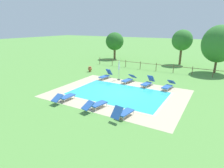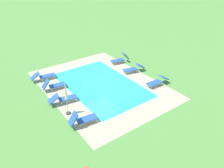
% 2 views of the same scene
% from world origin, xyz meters
% --- Properties ---
extents(ground_plane, '(160.00, 160.00, 0.00)m').
position_xyz_m(ground_plane, '(0.00, 0.00, 0.00)').
color(ground_plane, '#599342').
extents(pool_deck_paving, '(11.44, 8.45, 0.01)m').
position_xyz_m(pool_deck_paving, '(0.00, 0.00, 0.00)').
color(pool_deck_paving, '#BCAD8E').
rests_on(pool_deck_paving, ground).
extents(swimming_pool_water, '(8.10, 5.10, 0.01)m').
position_xyz_m(swimming_pool_water, '(0.00, 0.00, 0.01)').
color(swimming_pool_water, '#2DB7C6').
rests_on(swimming_pool_water, ground).
extents(pool_coping_rim, '(8.58, 5.58, 0.01)m').
position_xyz_m(pool_coping_rim, '(0.00, 0.00, 0.01)').
color(pool_coping_rim, beige).
rests_on(pool_coping_rim, ground).
extents(sun_lounger_north_near_steps, '(0.83, 1.88, 1.02)m').
position_xyz_m(sun_lounger_north_near_steps, '(-3.49, 3.59, 0.40)').
color(sun_lounger_north_near_steps, '#2856A8').
rests_on(sun_lounger_north_near_steps, ground).
extents(sun_lounger_north_mid, '(1.01, 2.14, 0.73)m').
position_xyz_m(sun_lounger_north_mid, '(0.20, -3.66, 0.36)').
color(sun_lounger_north_mid, '#2856A8').
rests_on(sun_lounger_north_mid, ground).
extents(sun_lounger_north_far, '(0.88, 2.10, 0.79)m').
position_xyz_m(sun_lounger_north_far, '(3.54, 3.43, 0.36)').
color(sun_lounger_north_far, '#2856A8').
rests_on(sun_lounger_north_far, ground).
extents(sun_lounger_north_end, '(0.87, 1.93, 0.98)m').
position_xyz_m(sun_lounger_north_end, '(2.51, -3.92, 0.39)').
color(sun_lounger_north_end, '#2856A8').
rests_on(sun_lounger_north_end, ground).
extents(sun_lounger_south_near_corner, '(0.96, 2.11, 0.79)m').
position_xyz_m(sun_lounger_south_near_corner, '(-0.61, 3.55, 0.36)').
color(sun_lounger_south_near_corner, '#2856A8').
rests_on(sun_lounger_south_near_corner, ground).
extents(sun_lounger_south_mid, '(0.68, 2.08, 0.73)m').
position_xyz_m(sun_lounger_south_mid, '(-2.77, -3.67, 0.36)').
color(sun_lounger_south_mid, '#2856A8').
rests_on(sun_lounger_south_mid, ground).
extents(sun_lounger_south_far, '(0.86, 1.91, 1.00)m').
position_xyz_m(sun_lounger_south_far, '(1.55, 3.35, 0.40)').
color(sun_lounger_south_far, '#2856A8').
rests_on(sun_lounger_south_far, ground).
extents(patio_umbrella_closed_row_mid_east, '(0.32, 0.32, 2.41)m').
position_xyz_m(patio_umbrella_closed_row_mid_east, '(-1.97, 3.88, 1.54)').
color(patio_umbrella_closed_row_mid_east, '#383838').
rests_on(patio_umbrella_closed_row_mid_east, ground).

